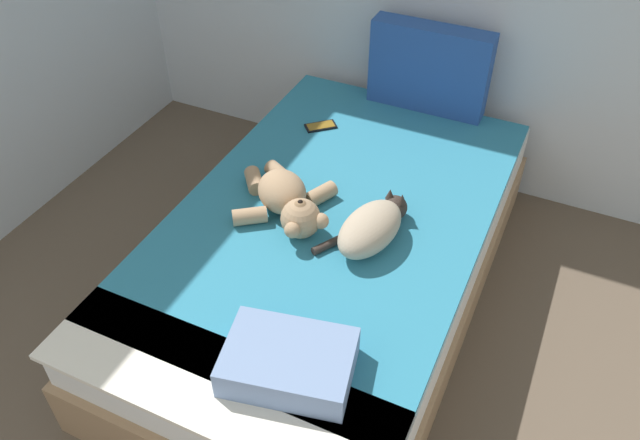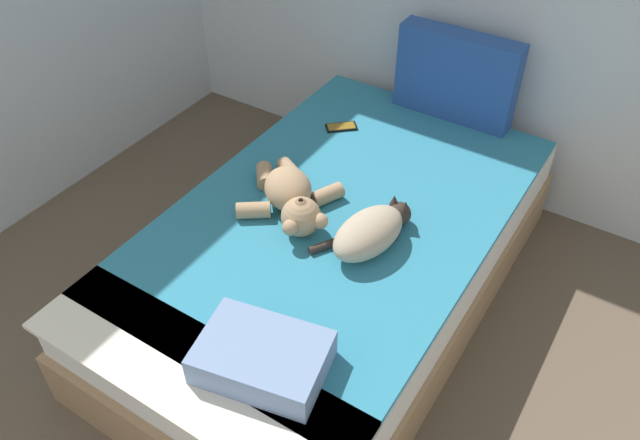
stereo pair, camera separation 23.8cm
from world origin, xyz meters
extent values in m
cube|color=#9E7A56|center=(1.64, 2.99, 0.13)|extent=(1.25, 2.10, 0.27)
cube|color=white|center=(1.64, 2.99, 0.36)|extent=(1.22, 2.04, 0.19)
cube|color=teal|center=(1.64, 3.06, 0.47)|extent=(1.20, 1.89, 0.02)
cube|color=silver|center=(1.64, 2.11, 0.47)|extent=(1.20, 0.34, 0.02)
cube|color=#264C99|center=(1.72, 3.96, 0.69)|extent=(0.58, 0.12, 0.43)
ellipsoid|color=tan|center=(1.84, 2.90, 0.55)|extent=(0.25, 0.37, 0.15)
sphere|color=#332823|center=(1.87, 3.09, 0.53)|extent=(0.10, 0.10, 0.10)
cone|color=#332823|center=(1.85, 3.10, 0.58)|extent=(0.04, 0.04, 0.04)
cone|color=#332823|center=(1.90, 3.09, 0.58)|extent=(0.04, 0.04, 0.04)
cylinder|color=#332823|center=(1.71, 2.82, 0.49)|extent=(0.11, 0.15, 0.03)
ellipsoid|color=#332823|center=(1.89, 2.99, 0.50)|extent=(0.07, 0.11, 0.04)
ellipsoid|color=tan|center=(1.43, 2.96, 0.55)|extent=(0.30, 0.29, 0.16)
sphere|color=tan|center=(1.58, 2.84, 0.55)|extent=(0.16, 0.16, 0.16)
sphere|color=#8E6B49|center=(1.58, 2.84, 0.61)|extent=(0.06, 0.06, 0.06)
sphere|color=black|center=(1.58, 2.84, 0.64)|extent=(0.02, 0.02, 0.02)
sphere|color=tan|center=(1.66, 2.85, 0.56)|extent=(0.06, 0.06, 0.06)
sphere|color=tan|center=(1.58, 2.76, 0.56)|extent=(0.06, 0.06, 0.06)
cylinder|color=tan|center=(1.56, 3.06, 0.51)|extent=(0.12, 0.15, 0.07)
cylinder|color=tan|center=(1.34, 3.11, 0.51)|extent=(0.14, 0.12, 0.07)
cylinder|color=tan|center=(1.36, 2.82, 0.51)|extent=(0.15, 0.13, 0.07)
cylinder|color=tan|center=(1.26, 3.02, 0.51)|extent=(0.13, 0.14, 0.07)
cube|color=black|center=(1.32, 3.56, 0.48)|extent=(0.16, 0.15, 0.01)
cube|color=olive|center=(1.32, 3.56, 0.49)|extent=(0.14, 0.13, 0.00)
cube|color=#728CB7|center=(1.83, 2.24, 0.53)|extent=(0.45, 0.36, 0.11)
camera|label=1|loc=(2.42, 1.21, 2.16)|focal=35.55mm
camera|label=2|loc=(2.63, 1.33, 2.16)|focal=35.55mm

